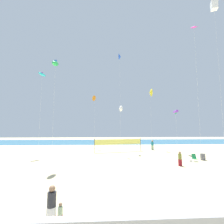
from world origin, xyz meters
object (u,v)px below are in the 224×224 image
beach_handbag (191,161)px  kite_white_delta (120,109)px  toddler_figure (60,213)px  volleyball_net (118,142)px  kite_green_inflatable (55,64)px  kite_cyan_inflatable (42,75)px  kite_orange_delta (95,98)px  beachgoer_olive_shirt (180,158)px  mother_figure (52,204)px  trash_barrel (203,157)px  beachgoer_teal_shirt (152,145)px  kite_magenta_diamond (194,28)px  kite_violet_tube (176,112)px  folding_beach_chair (194,158)px  kite_blue_delta (120,57)px  kite_yellow_delta (150,93)px  kite_white_box (214,6)px

beach_handbag → kite_white_delta: size_ratio=0.04×
toddler_figure → beach_handbag: bearing=16.5°
volleyball_net → kite_green_inflatable: bearing=-131.6°
kite_white_delta → kite_cyan_inflatable: kite_cyan_inflatable is taller
kite_orange_delta → beachgoer_olive_shirt: bearing=-58.4°
mother_figure → trash_barrel: bearing=36.8°
beachgoer_teal_shirt → kite_orange_delta: bearing=-101.3°
volleyball_net → kite_magenta_diamond: size_ratio=0.49×
kite_violet_tube → kite_orange_delta: (-13.96, 8.13, 3.67)m
toddler_figure → folding_beach_chair: 18.09m
mother_figure → kite_orange_delta: kite_orange_delta is taller
kite_green_inflatable → kite_blue_delta: (9.16, 12.44, 6.95)m
beach_handbag → kite_magenta_diamond: kite_magenta_diamond is taller
kite_orange_delta → kite_magenta_diamond: bearing=-48.5°
kite_yellow_delta → kite_cyan_inflatable: kite_cyan_inflatable is taller
kite_white_box → beachgoer_olive_shirt: bearing=-172.7°
beachgoer_teal_shirt → beach_handbag: size_ratio=6.15×
beachgoer_teal_shirt → kite_orange_delta: (-11.32, 3.38, 9.58)m
kite_violet_tube → kite_cyan_inflatable: kite_cyan_inflatable is taller
folding_beach_chair → kite_yellow_delta: (-1.62, 12.15, 11.03)m
beachgoer_olive_shirt → kite_orange_delta: kite_orange_delta is taller
kite_blue_delta → kite_cyan_inflatable: bearing=-159.4°
folding_beach_chair → kite_blue_delta: size_ratio=0.05×
beachgoer_olive_shirt → volleyball_net: size_ratio=0.18×
folding_beach_chair → kite_white_box: (2.80, -1.53, 19.32)m
kite_white_box → kite_violet_tube: kite_white_box is taller
kite_white_box → beach_handbag: bearing=159.8°
trash_barrel → kite_blue_delta: kite_blue_delta is taller
beachgoer_olive_shirt → kite_green_inflatable: (-14.19, 1.37, 10.97)m
beachgoer_olive_shirt → kite_yellow_delta: kite_yellow_delta is taller
kite_white_delta → beachgoer_teal_shirt: bearing=42.0°
mother_figure → beachgoer_teal_shirt: bearing=59.3°
kite_blue_delta → kite_cyan_inflatable: (-13.51, -5.07, -5.79)m
toddler_figure → kite_white_delta: kite_white_delta is taller
beachgoer_teal_shirt → volleyball_net: volleyball_net is taller
kite_white_delta → kite_violet_tube: size_ratio=1.07×
folding_beach_chair → trash_barrel: (1.53, 0.69, -0.05)m
trash_barrel → kite_white_delta: bearing=158.5°
beachgoer_olive_shirt → kite_white_delta: kite_white_delta is taller
kite_white_box → kite_violet_tube: bearing=104.6°
folding_beach_chair → kite_white_box: bearing=9.4°
toddler_figure → kite_orange_delta: 28.54m
mother_figure → beachgoer_teal_shirt: (11.73, 23.31, 0.13)m
kite_white_delta → kite_orange_delta: kite_orange_delta is taller
kite_yellow_delta → kite_magenta_diamond: bearing=-81.6°
volleyball_net → beachgoer_teal_shirt: bearing=18.5°
kite_green_inflatable → kite_cyan_inflatable: bearing=120.6°
volleyball_net → trash_barrel: bearing=-38.2°
kite_white_box → kite_violet_tube: size_ratio=2.86×
beach_handbag → kite_cyan_inflatable: (-20.86, 6.72, 12.84)m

